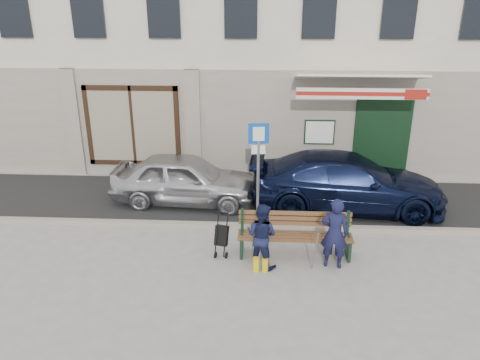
# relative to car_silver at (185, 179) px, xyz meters

# --- Properties ---
(ground) EXTENTS (80.00, 80.00, 0.00)m
(ground) POSITION_rel_car_silver_xyz_m (1.36, -2.97, -0.66)
(ground) COLOR #9E9991
(ground) RESTS_ON ground
(asphalt_lane) EXTENTS (60.00, 3.20, 0.01)m
(asphalt_lane) POSITION_rel_car_silver_xyz_m (1.36, 0.13, -0.65)
(asphalt_lane) COLOR #282828
(asphalt_lane) RESTS_ON ground
(curb) EXTENTS (60.00, 0.18, 0.12)m
(curb) POSITION_rel_car_silver_xyz_m (1.36, -1.47, -0.60)
(curb) COLOR #9E9384
(curb) RESTS_ON ground
(building) EXTENTS (20.00, 8.27, 10.00)m
(building) POSITION_rel_car_silver_xyz_m (1.37, 5.49, 4.32)
(building) COLOR beige
(building) RESTS_ON ground
(car_silver) EXTENTS (3.95, 1.81, 1.32)m
(car_silver) POSITION_rel_car_silver_xyz_m (0.00, 0.00, 0.00)
(car_silver) COLOR silver
(car_silver) RESTS_ON ground
(car_navy) EXTENTS (5.02, 2.25, 1.43)m
(car_navy) POSITION_rel_car_silver_xyz_m (4.20, -0.13, 0.06)
(car_navy) COLOR black
(car_navy) RESTS_ON ground
(parking_sign) EXTENTS (0.47, 0.10, 2.53)m
(parking_sign) POSITION_rel_car_silver_xyz_m (1.94, -1.29, 1.02)
(parking_sign) COLOR gray
(parking_sign) RESTS_ON ground
(bench) EXTENTS (2.40, 1.17, 0.98)m
(bench) POSITION_rel_car_silver_xyz_m (2.70, -2.62, -0.20)
(bench) COLOR brown
(bench) RESTS_ON ground
(man) EXTENTS (0.60, 0.44, 1.50)m
(man) POSITION_rel_car_silver_xyz_m (3.50, -3.01, 0.09)
(man) COLOR #141638
(man) RESTS_ON ground
(woman) EXTENTS (0.83, 0.77, 1.37)m
(woman) POSITION_rel_car_silver_xyz_m (2.05, -3.06, 0.03)
(woman) COLOR #151A3A
(woman) RESTS_ON ground
(stroller) EXTENTS (0.32, 0.42, 0.93)m
(stroller) POSITION_rel_car_silver_xyz_m (1.20, -2.65, -0.25)
(stroller) COLOR black
(stroller) RESTS_ON ground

